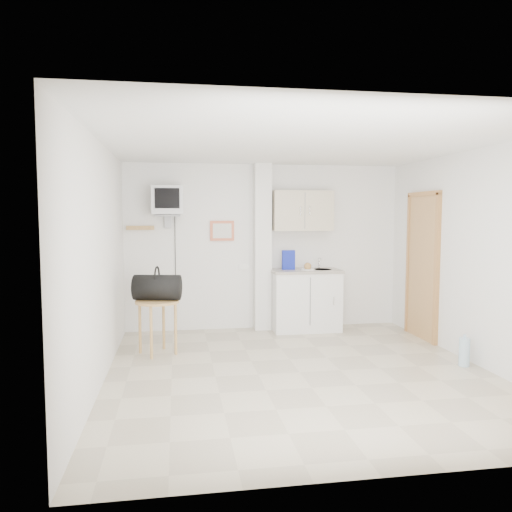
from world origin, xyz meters
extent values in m
plane|color=#BEB196|center=(0.00, 0.00, 0.00)|extent=(4.50, 4.50, 0.00)
cube|color=white|center=(0.00, 2.25, 1.25)|extent=(4.20, 0.04, 2.50)
cube|color=white|center=(0.00, -2.25, 1.25)|extent=(4.20, 0.04, 2.50)
cube|color=white|center=(-2.10, 0.00, 1.25)|extent=(0.04, 4.50, 2.50)
cube|color=white|center=(2.10, 0.00, 1.25)|extent=(0.04, 4.50, 2.50)
cube|color=white|center=(0.00, 0.00, 2.50)|extent=(4.20, 4.50, 0.04)
cube|color=white|center=(-0.05, 2.14, 1.25)|extent=(0.25, 0.22, 2.50)
cube|color=#CB6241|center=(-0.65, 2.23, 1.50)|extent=(0.36, 0.03, 0.30)
cube|color=silver|center=(-0.65, 2.22, 1.50)|extent=(0.28, 0.01, 0.22)
cube|color=tan|center=(-1.85, 2.22, 1.55)|extent=(0.40, 0.05, 0.06)
cube|color=white|center=(-0.32, 2.24, 0.95)|extent=(0.15, 0.02, 0.08)
cylinder|color=tan|center=(-2.00, 2.16, 1.54)|extent=(0.02, 0.08, 0.02)
cylinder|color=tan|center=(-1.90, 2.16, 1.54)|extent=(0.02, 0.08, 0.02)
cylinder|color=tan|center=(-1.80, 2.16, 1.54)|extent=(0.02, 0.08, 0.02)
cylinder|color=tan|center=(-1.70, 2.16, 1.54)|extent=(0.02, 0.08, 0.02)
cube|color=olive|center=(2.08, 1.25, 1.00)|extent=(0.04, 0.75, 2.00)
cube|color=brown|center=(2.07, 1.25, 1.00)|extent=(0.06, 0.87, 2.06)
cube|color=white|center=(0.58, 1.98, 0.44)|extent=(1.00, 0.55, 0.88)
cube|color=#AEA395|center=(0.58, 1.98, 0.90)|extent=(1.03, 0.58, 0.04)
cylinder|color=#B7B7BA|center=(0.83, 1.98, 0.90)|extent=(0.30, 0.30, 0.05)
cylinder|color=#B7B7BA|center=(0.83, 2.12, 1.00)|extent=(0.02, 0.02, 0.16)
cylinder|color=#B7B7BA|center=(0.83, 2.06, 1.07)|extent=(0.02, 0.13, 0.02)
cube|color=beige|center=(0.55, 2.09, 1.80)|extent=(0.90, 0.32, 0.60)
cube|color=#101E9A|center=(0.33, 2.03, 1.06)|extent=(0.19, 0.07, 0.29)
cylinder|color=white|center=(0.60, 1.93, 0.93)|extent=(0.22, 0.22, 0.01)
sphere|color=tan|center=(0.60, 1.93, 0.97)|extent=(0.11, 0.11, 0.11)
cube|color=slate|center=(-1.45, 2.09, 1.73)|extent=(0.36, 0.32, 0.02)
cube|color=slate|center=(-1.45, 2.22, 1.65)|extent=(0.10, 0.06, 0.20)
cube|color=silver|center=(-1.45, 2.02, 1.95)|extent=(0.44, 0.42, 0.40)
cube|color=black|center=(-1.45, 1.80, 1.97)|extent=(0.34, 0.02, 0.28)
cylinder|color=black|center=(-1.35, 2.23, 0.86)|extent=(0.01, 0.01, 1.73)
cylinder|color=tan|center=(-1.58, 1.00, 0.66)|extent=(0.54, 0.54, 0.03)
cylinder|color=tan|center=(-1.35, 0.93, 0.32)|extent=(0.04, 0.04, 0.65)
cylinder|color=tan|center=(-1.51, 1.22, 0.32)|extent=(0.04, 0.04, 0.65)
cylinder|color=tan|center=(-1.80, 1.07, 0.32)|extent=(0.04, 0.04, 0.65)
cylinder|color=tan|center=(-1.64, 0.78, 0.32)|extent=(0.04, 0.04, 0.65)
cylinder|color=black|center=(-1.58, 1.04, 0.84)|extent=(0.63, 0.42, 0.32)
torus|color=black|center=(-1.58, 1.04, 0.98)|extent=(0.07, 0.24, 0.24)
cylinder|color=#A1C2D6|center=(1.93, -0.07, 0.16)|extent=(0.12, 0.12, 0.33)
cylinder|color=#A1C2D6|center=(1.93, -0.07, 0.35)|extent=(0.04, 0.04, 0.04)
camera|label=1|loc=(-1.33, -5.25, 1.74)|focal=35.00mm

